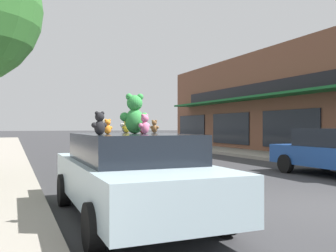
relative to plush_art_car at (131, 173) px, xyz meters
The scene contains 11 objects.
ground_plane 3.78m from the plush_art_car, ahead, with size 260.00×260.00×0.00m, color #333335.
plush_art_car is the anchor object (origin of this frame).
teddy_bear_giant 1.00m from the plush_art_car, 49.70° to the left, with size 0.52×0.33×0.69m.
teddy_bear_yellow 1.26m from the plush_art_car, 78.10° to the left, with size 0.18×0.13×0.24m.
teddy_bear_orange 0.90m from the plush_art_car, 163.77° to the right, with size 0.19×0.13×0.25m.
teddy_bear_cream 1.12m from the plush_art_car, 117.70° to the left, with size 0.20×0.23×0.32m.
teddy_bear_white 1.39m from the plush_art_car, 79.06° to the left, with size 0.25×0.23×0.35m.
teddy_bear_black 1.27m from the plush_art_car, 134.72° to the right, with size 0.26×0.19×0.34m.
teddy_bear_pink 0.85m from the plush_art_car, 32.38° to the right, with size 0.25×0.20×0.33m.
teddy_bear_brown 1.27m from the plush_art_car, 46.70° to the left, with size 0.17×0.17×0.25m.
teddy_bear_red 0.89m from the plush_art_car, 44.74° to the left, with size 0.17×0.19×0.27m.
Camera 1 is at (-5.49, -5.42, 1.54)m, focal length 40.00 mm.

